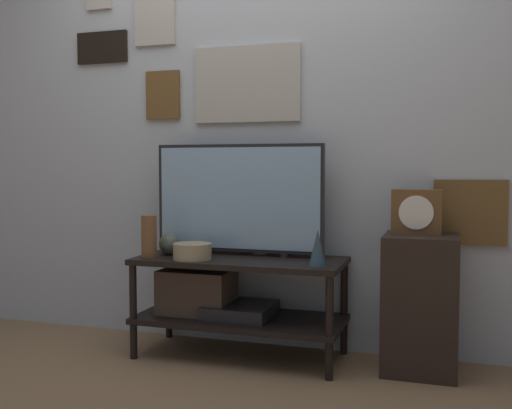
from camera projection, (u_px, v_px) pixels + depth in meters
The scene contains 11 objects.
ground_plane at pixel (221, 373), 3.02m from camera, with size 12.00×12.00×0.00m, color #846647.
wall_back at pixel (256, 113), 3.49m from camera, with size 6.40×0.08×2.70m.
media_console at pixel (224, 294), 3.30m from camera, with size 1.13×0.49×0.54m.
television at pixel (239, 198), 3.35m from camera, with size 0.97×0.05×0.62m.
vase_wide_bowl at pixel (192, 251), 3.21m from camera, with size 0.21×0.21×0.09m.
vase_tall_ceramic at pixel (149, 236), 3.29m from camera, with size 0.08×0.08×0.23m.
vase_round_glass at pixel (170, 244), 3.38m from camera, with size 0.12×0.12×0.12m.
vase_slim_bronze at pixel (318, 248), 2.99m from camera, with size 0.09×0.09×0.19m.
candle_jar at pixel (260, 243), 3.42m from camera, with size 0.08×0.08×0.12m.
side_table at pixel (420, 303), 3.04m from camera, with size 0.37×0.37×0.70m.
mantel_clock at pixel (417, 212), 3.05m from camera, with size 0.25×0.11×0.23m.
Camera 1 is at (1.07, -2.77, 1.04)m, focal length 42.00 mm.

